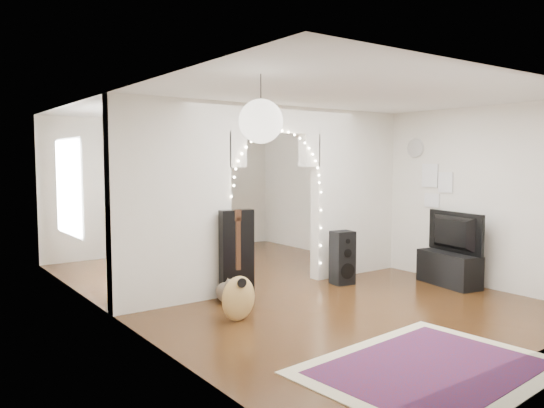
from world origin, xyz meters
TOP-DOWN VIEW (x-y plane):
  - floor at (0.00, 0.00)m, footprint 7.50×7.50m
  - ceiling at (0.00, 0.00)m, footprint 5.00×7.50m
  - wall_back at (0.00, 3.75)m, footprint 5.00×0.02m
  - wall_front at (0.00, -3.75)m, footprint 5.00×0.02m
  - wall_left at (-2.50, 0.00)m, footprint 0.02×7.50m
  - wall_right at (2.50, 0.00)m, footprint 0.02×7.50m
  - divider_wall at (0.00, 0.00)m, footprint 5.00×0.20m
  - fairy_lights at (0.00, -0.13)m, footprint 1.64×0.04m
  - window at (-2.47, 1.80)m, footprint 0.04×1.20m
  - wall_clock at (2.48, -0.60)m, footprint 0.03×0.31m
  - picture_frames at (2.48, -1.00)m, footprint 0.02×0.50m
  - paper_lantern at (-1.90, -2.40)m, footprint 0.40×0.40m
  - ceiling_fan at (0.00, 2.00)m, footprint 1.10×1.10m
  - area_rug at (-0.71, -3.40)m, footprint 2.43×1.91m
  - guitar_case at (-0.82, -0.25)m, footprint 0.48×0.22m
  - acoustic_guitar at (-1.35, -1.14)m, footprint 0.46×0.20m
  - tabby_cat at (-1.06, -0.39)m, footprint 0.31×0.58m
  - floor_speaker at (0.94, -0.50)m, footprint 0.36×0.33m
  - media_console at (2.20, -1.50)m, footprint 0.57×1.06m
  - tv at (2.20, -1.50)m, footprint 0.33×1.08m
  - bookcase at (-0.55, 2.94)m, footprint 1.39×0.41m
  - dining_table at (-0.97, 1.26)m, footprint 1.24×0.85m
  - flower_vase at (-0.97, 1.26)m, footprint 0.19×0.19m
  - dining_chair_left at (-1.02, 0.46)m, footprint 0.55×0.56m
  - dining_chair_right at (-0.49, 2.54)m, footprint 0.73×0.74m

SIDE VIEW (x-z plane):
  - floor at x=0.00m, z-range 0.00..0.00m
  - area_rug at x=-0.71m, z-range 0.00..0.02m
  - tabby_cat at x=-1.06m, z-range -0.03..0.34m
  - dining_chair_left at x=-1.02m, z-range 0.00..0.48m
  - media_console at x=2.20m, z-range 0.00..0.50m
  - dining_chair_right at x=-0.49m, z-range 0.00..0.55m
  - floor_speaker at x=0.94m, z-range 0.00..0.82m
  - acoustic_guitar at x=-1.35m, z-range -0.07..1.05m
  - guitar_case at x=-0.82m, z-range 0.00..1.23m
  - dining_table at x=-0.97m, z-range 0.30..1.06m
  - bookcase at x=-0.55m, z-range 0.00..1.41m
  - tv at x=2.20m, z-range 0.50..1.12m
  - flower_vase at x=-0.97m, z-range 0.76..0.95m
  - wall_back at x=0.00m, z-range 0.00..2.70m
  - wall_front at x=0.00m, z-range 0.00..2.70m
  - wall_left at x=-2.50m, z-range 0.00..2.70m
  - wall_right at x=2.50m, z-range 0.00..2.70m
  - divider_wall at x=0.00m, z-range 0.07..2.77m
  - window at x=-2.47m, z-range 0.80..2.20m
  - picture_frames at x=2.48m, z-range 1.15..1.85m
  - fairy_lights at x=0.00m, z-range 0.75..2.35m
  - wall_clock at x=2.48m, z-range 1.95..2.25m
  - paper_lantern at x=-1.90m, z-range 2.05..2.45m
  - ceiling_fan at x=0.00m, z-range 2.25..2.55m
  - ceiling at x=0.00m, z-range 2.69..2.71m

